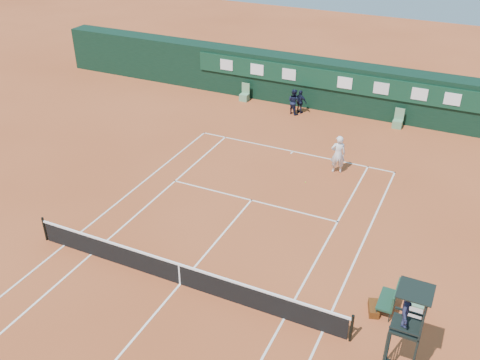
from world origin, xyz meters
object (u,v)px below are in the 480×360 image
tennis_net (180,273)px  player_bench (391,298)px  umpire_chair (408,316)px  cooler (415,308)px  player (338,154)px

tennis_net → player_bench: same height
umpire_chair → cooler: (0.06, 2.86, -2.13)m
tennis_net → cooler: (8.08, 2.08, -0.18)m
cooler → player: bearing=121.5°
tennis_net → player: player is taller
cooler → player: (-5.29, 8.63, 0.68)m
tennis_net → cooler: 8.34m
tennis_net → player_bench: (7.25, 1.92, 0.09)m
cooler → player_bench: bearing=-169.0°
umpire_chair → cooler: size_ratio=5.30×
umpire_chair → player: (-5.24, 11.48, -1.46)m
player → player_bench: bearing=95.0°
umpire_chair → player: bearing=114.5°
player_bench → umpire_chair: bearing=-74.1°
player_bench → cooler: 0.88m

